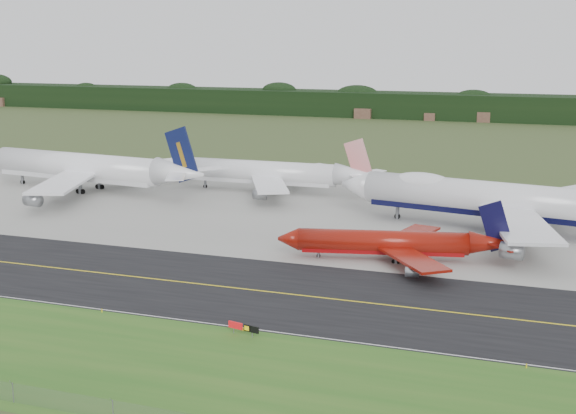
{
  "coord_description": "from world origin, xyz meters",
  "views": [
    {
      "loc": [
        35.32,
        -111.35,
        37.13
      ],
      "look_at": [
        -12.77,
        22.0,
        7.47
      ],
      "focal_mm": 50.0,
      "sensor_mm": 36.0,
      "label": 1
    }
  ],
  "objects_px": {
    "taxiway_sign": "(243,327)",
    "jet_navy_gold": "(89,168)",
    "jet_red_737": "(396,243)",
    "jet_ba_747": "(506,201)",
    "jet_star_tail": "(270,173)"
  },
  "relations": [
    {
      "from": "taxiway_sign",
      "to": "jet_navy_gold",
      "type": "bearing_deg",
      "value": 133.59
    },
    {
      "from": "jet_red_737",
      "to": "jet_navy_gold",
      "type": "relative_size",
      "value": 0.59
    },
    {
      "from": "jet_navy_gold",
      "to": "jet_star_tail",
      "type": "bearing_deg",
      "value": 18.13
    },
    {
      "from": "jet_star_tail",
      "to": "taxiway_sign",
      "type": "bearing_deg",
      "value": -70.98
    },
    {
      "from": "taxiway_sign",
      "to": "jet_ba_747",
      "type": "bearing_deg",
      "value": 69.33
    },
    {
      "from": "jet_ba_747",
      "to": "jet_red_737",
      "type": "height_order",
      "value": "jet_ba_747"
    },
    {
      "from": "jet_red_737",
      "to": "jet_ba_747",
      "type": "bearing_deg",
      "value": 60.52
    },
    {
      "from": "jet_ba_747",
      "to": "jet_navy_gold",
      "type": "bearing_deg",
      "value": 174.86
    },
    {
      "from": "jet_ba_747",
      "to": "taxiway_sign",
      "type": "distance_m",
      "value": 74.67
    },
    {
      "from": "jet_red_737",
      "to": "jet_navy_gold",
      "type": "bearing_deg",
      "value": 156.68
    },
    {
      "from": "jet_red_737",
      "to": "jet_star_tail",
      "type": "height_order",
      "value": "jet_star_tail"
    },
    {
      "from": "jet_red_737",
      "to": "jet_star_tail",
      "type": "xyz_separation_m",
      "value": [
        -42.6,
        50.96,
        1.78
      ]
    },
    {
      "from": "jet_ba_747",
      "to": "jet_navy_gold",
      "type": "relative_size",
      "value": 1.07
    },
    {
      "from": "jet_ba_747",
      "to": "jet_star_tail",
      "type": "height_order",
      "value": "jet_ba_747"
    },
    {
      "from": "jet_ba_747",
      "to": "jet_red_737",
      "type": "bearing_deg",
      "value": -119.48
    }
  ]
}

